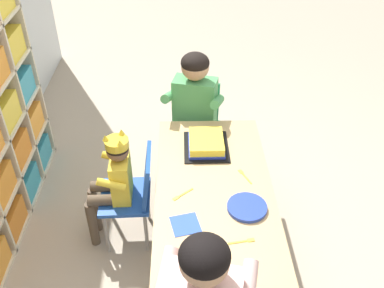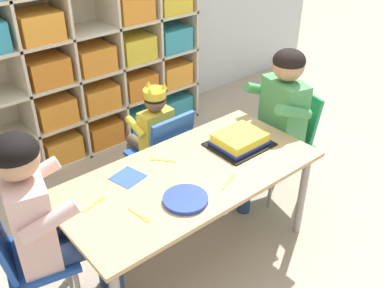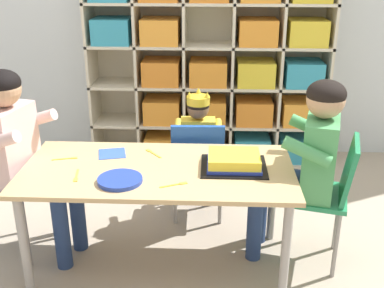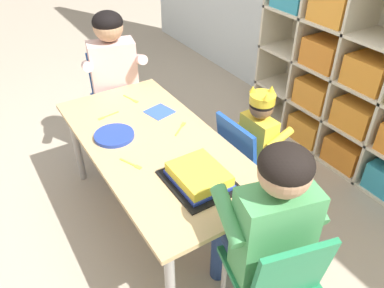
{
  "view_description": "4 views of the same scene",
  "coord_description": "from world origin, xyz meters",
  "px_view_note": "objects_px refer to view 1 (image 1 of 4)",
  "views": [
    {
      "loc": [
        -1.77,
        0.17,
        2.22
      ],
      "look_at": [
        0.26,
        0.12,
        0.7
      ],
      "focal_mm": 39.8,
      "sensor_mm": 36.0,
      "label": 1
    },
    {
      "loc": [
        -1.17,
        -1.41,
        1.89
      ],
      "look_at": [
        0.11,
        0.12,
        0.65
      ],
      "focal_mm": 41.05,
      "sensor_mm": 36.0,
      "label": 2
    },
    {
      "loc": [
        0.27,
        -2.18,
        1.61
      ],
      "look_at": [
        0.17,
        0.02,
        0.71
      ],
      "focal_mm": 44.65,
      "sensor_mm": 36.0,
      "label": 3
    },
    {
      "loc": [
        1.5,
        -0.71,
        1.76
      ],
      "look_at": [
        0.24,
        0.08,
        0.68
      ],
      "focal_mm": 35.88,
      "sensor_mm": 36.0,
      "label": 4
    }
  ],
  "objects_px": {
    "classroom_chair_blue": "(134,191)",
    "fork_near_child_seat": "(243,241)",
    "fork_beside_plate_stack": "(202,260)",
    "guest_at_table_side": "(193,109)",
    "classroom_chair_guest_side": "(196,123)",
    "child_with_crown": "(114,177)",
    "activity_table": "(214,196)",
    "fork_near_cake_tray": "(182,195)",
    "fork_by_napkin": "(244,176)",
    "paper_plate_stack": "(247,207)",
    "birthday_cake_on_tray": "(206,144)"
  },
  "relations": [
    {
      "from": "classroom_chair_blue",
      "to": "fork_near_child_seat",
      "type": "height_order",
      "value": "classroom_chair_blue"
    },
    {
      "from": "classroom_chair_blue",
      "to": "fork_beside_plate_stack",
      "type": "distance_m",
      "value": 0.81
    },
    {
      "from": "classroom_chair_blue",
      "to": "guest_at_table_side",
      "type": "xyz_separation_m",
      "value": [
        0.58,
        -0.38,
        0.24
      ]
    },
    {
      "from": "classroom_chair_blue",
      "to": "classroom_chair_guest_side",
      "type": "relative_size",
      "value": 0.93
    },
    {
      "from": "child_with_crown",
      "to": "fork_near_child_seat",
      "type": "relative_size",
      "value": 6.1
    },
    {
      "from": "classroom_chair_blue",
      "to": "classroom_chair_guest_side",
      "type": "height_order",
      "value": "classroom_chair_guest_side"
    },
    {
      "from": "activity_table",
      "to": "classroom_chair_blue",
      "type": "bearing_deg",
      "value": 68.83
    },
    {
      "from": "guest_at_table_side",
      "to": "fork_near_child_seat",
      "type": "bearing_deg",
      "value": -65.16
    },
    {
      "from": "guest_at_table_side",
      "to": "fork_near_cake_tray",
      "type": "distance_m",
      "value": 0.82
    },
    {
      "from": "activity_table",
      "to": "fork_near_child_seat",
      "type": "bearing_deg",
      "value": -163.26
    },
    {
      "from": "classroom_chair_blue",
      "to": "child_with_crown",
      "type": "height_order",
      "value": "child_with_crown"
    },
    {
      "from": "fork_by_napkin",
      "to": "guest_at_table_side",
      "type": "bearing_deg",
      "value": 178.87
    },
    {
      "from": "activity_table",
      "to": "fork_near_child_seat",
      "type": "distance_m",
      "value": 0.41
    },
    {
      "from": "paper_plate_stack",
      "to": "child_with_crown",
      "type": "bearing_deg",
      "value": 65.44
    },
    {
      "from": "activity_table",
      "to": "child_with_crown",
      "type": "height_order",
      "value": "child_with_crown"
    },
    {
      "from": "fork_beside_plate_stack",
      "to": "paper_plate_stack",
      "type": "bearing_deg",
      "value": 126.94
    },
    {
      "from": "birthday_cake_on_tray",
      "to": "fork_by_napkin",
      "type": "xyz_separation_m",
      "value": [
        -0.28,
        -0.21,
        -0.03
      ]
    },
    {
      "from": "activity_table",
      "to": "classroom_chair_guest_side",
      "type": "height_order",
      "value": "classroom_chair_guest_side"
    },
    {
      "from": "classroom_chair_guest_side",
      "to": "fork_near_cake_tray",
      "type": "relative_size",
      "value": 6.08
    },
    {
      "from": "birthday_cake_on_tray",
      "to": "paper_plate_stack",
      "type": "bearing_deg",
      "value": -160.84
    },
    {
      "from": "fork_by_napkin",
      "to": "classroom_chair_blue",
      "type": "bearing_deg",
      "value": -121.37
    },
    {
      "from": "classroom_chair_guest_side",
      "to": "fork_near_child_seat",
      "type": "bearing_deg",
      "value": -67.38
    },
    {
      "from": "activity_table",
      "to": "classroom_chair_blue",
      "type": "height_order",
      "value": "classroom_chair_blue"
    },
    {
      "from": "birthday_cake_on_tray",
      "to": "fork_near_cake_tray",
      "type": "xyz_separation_m",
      "value": [
        -0.43,
        0.16,
        -0.03
      ]
    },
    {
      "from": "child_with_crown",
      "to": "fork_beside_plate_stack",
      "type": "xyz_separation_m",
      "value": [
        -0.68,
        -0.51,
        0.06
      ]
    },
    {
      "from": "fork_near_cake_tray",
      "to": "fork_by_napkin",
      "type": "bearing_deg",
      "value": -16.11
    },
    {
      "from": "activity_table",
      "to": "fork_near_cake_tray",
      "type": "relative_size",
      "value": 11.61
    },
    {
      "from": "fork_beside_plate_stack",
      "to": "fork_by_napkin",
      "type": "height_order",
      "value": "same"
    },
    {
      "from": "activity_table",
      "to": "fork_by_napkin",
      "type": "distance_m",
      "value": 0.22
    },
    {
      "from": "classroom_chair_blue",
      "to": "child_with_crown",
      "type": "bearing_deg",
      "value": -90.12
    },
    {
      "from": "birthday_cake_on_tray",
      "to": "fork_by_napkin",
      "type": "distance_m",
      "value": 0.35
    },
    {
      "from": "child_with_crown",
      "to": "fork_by_napkin",
      "type": "xyz_separation_m",
      "value": [
        -0.08,
        -0.78,
        0.06
      ]
    },
    {
      "from": "activity_table",
      "to": "paper_plate_stack",
      "type": "height_order",
      "value": "paper_plate_stack"
    },
    {
      "from": "fork_by_napkin",
      "to": "fork_beside_plate_stack",
      "type": "bearing_deg",
      "value": -48.74
    },
    {
      "from": "activity_table",
      "to": "fork_beside_plate_stack",
      "type": "height_order",
      "value": "fork_beside_plate_stack"
    },
    {
      "from": "activity_table",
      "to": "fork_near_child_seat",
      "type": "height_order",
      "value": "fork_near_child_seat"
    },
    {
      "from": "activity_table",
      "to": "guest_at_table_side",
      "type": "relative_size",
      "value": 1.35
    },
    {
      "from": "fork_by_napkin",
      "to": "birthday_cake_on_tray",
      "type": "bearing_deg",
      "value": -167.51
    },
    {
      "from": "classroom_chair_guest_side",
      "to": "fork_beside_plate_stack",
      "type": "xyz_separation_m",
      "value": [
        -1.38,
        0.02,
        0.15
      ]
    },
    {
      "from": "fork_near_cake_tray",
      "to": "paper_plate_stack",
      "type": "bearing_deg",
      "value": -56.69
    },
    {
      "from": "classroom_chair_blue",
      "to": "birthday_cake_on_tray",
      "type": "xyz_separation_m",
      "value": [
        0.2,
        -0.46,
        0.22
      ]
    },
    {
      "from": "classroom_chair_blue",
      "to": "paper_plate_stack",
      "type": "relative_size",
      "value": 3.12
    },
    {
      "from": "activity_table",
      "to": "birthday_cake_on_tray",
      "type": "relative_size",
      "value": 4.16
    },
    {
      "from": "classroom_chair_guest_side",
      "to": "fork_near_child_seat",
      "type": "distance_m",
      "value": 1.29
    },
    {
      "from": "classroom_chair_blue",
      "to": "guest_at_table_side",
      "type": "bearing_deg",
      "value": 145.03
    },
    {
      "from": "birthday_cake_on_tray",
      "to": "fork_beside_plate_stack",
      "type": "bearing_deg",
      "value": 175.86
    },
    {
      "from": "activity_table",
      "to": "fork_near_cake_tray",
      "type": "bearing_deg",
      "value": 104.77
    },
    {
      "from": "paper_plate_stack",
      "to": "guest_at_table_side",
      "type": "bearing_deg",
      "value": 15.81
    },
    {
      "from": "guest_at_table_side",
      "to": "fork_near_cake_tray",
      "type": "bearing_deg",
      "value": -81.72
    },
    {
      "from": "fork_near_cake_tray",
      "to": "fork_by_napkin",
      "type": "height_order",
      "value": "same"
    }
  ]
}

